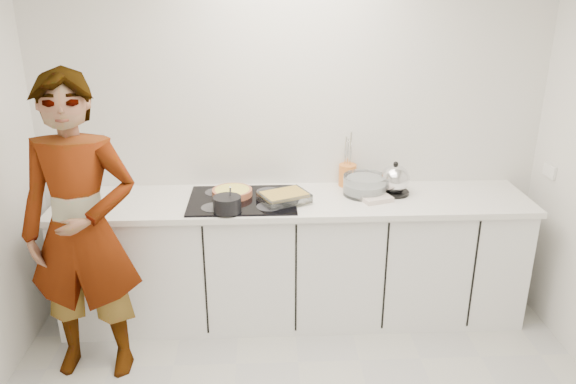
{
  "coord_description": "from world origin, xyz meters",
  "views": [
    {
      "loc": [
        -0.2,
        -2.28,
        2.32
      ],
      "look_at": [
        -0.05,
        1.05,
        1.05
      ],
      "focal_mm": 35.0,
      "sensor_mm": 36.0,
      "label": 1
    }
  ],
  "objects_px": {
    "hob": "(242,200)",
    "saucepan": "(227,204)",
    "cook": "(82,231)",
    "kettle": "(395,180)",
    "mixing_bowl": "(365,186)",
    "tart_dish": "(232,192)",
    "utensil_crock": "(347,175)",
    "baking_dish": "(284,197)"
  },
  "relations": [
    {
      "from": "hob",
      "to": "saucepan",
      "type": "xyz_separation_m",
      "value": [
        -0.09,
        -0.21,
        0.06
      ]
    },
    {
      "from": "cook",
      "to": "kettle",
      "type": "bearing_deg",
      "value": 19.4
    },
    {
      "from": "saucepan",
      "to": "mixing_bowl",
      "type": "relative_size",
      "value": 0.52
    },
    {
      "from": "tart_dish",
      "to": "mixing_bowl",
      "type": "relative_size",
      "value": 0.91
    },
    {
      "from": "kettle",
      "to": "utensil_crock",
      "type": "height_order",
      "value": "kettle"
    },
    {
      "from": "mixing_bowl",
      "to": "utensil_crock",
      "type": "height_order",
      "value": "utensil_crock"
    },
    {
      "from": "hob",
      "to": "saucepan",
      "type": "bearing_deg",
      "value": -112.98
    },
    {
      "from": "mixing_bowl",
      "to": "cook",
      "type": "bearing_deg",
      "value": -161.21
    },
    {
      "from": "utensil_crock",
      "to": "hob",
      "type": "bearing_deg",
      "value": -159.86
    },
    {
      "from": "hob",
      "to": "utensil_crock",
      "type": "distance_m",
      "value": 0.81
    },
    {
      "from": "mixing_bowl",
      "to": "saucepan",
      "type": "bearing_deg",
      "value": -162.43
    },
    {
      "from": "saucepan",
      "to": "baking_dish",
      "type": "distance_m",
      "value": 0.4
    },
    {
      "from": "baking_dish",
      "to": "kettle",
      "type": "xyz_separation_m",
      "value": [
        0.77,
        0.14,
        0.05
      ]
    },
    {
      "from": "mixing_bowl",
      "to": "utensil_crock",
      "type": "xyz_separation_m",
      "value": [
        -0.09,
        0.19,
        0.02
      ]
    },
    {
      "from": "cook",
      "to": "baking_dish",
      "type": "bearing_deg",
      "value": 23.52
    },
    {
      "from": "baking_dish",
      "to": "saucepan",
      "type": "bearing_deg",
      "value": -157.01
    },
    {
      "from": "baking_dish",
      "to": "tart_dish",
      "type": "bearing_deg",
      "value": 160.32
    },
    {
      "from": "kettle",
      "to": "utensil_crock",
      "type": "xyz_separation_m",
      "value": [
        -0.3,
        0.19,
        -0.02
      ]
    },
    {
      "from": "mixing_bowl",
      "to": "tart_dish",
      "type": "bearing_deg",
      "value": -179.21
    },
    {
      "from": "utensil_crock",
      "to": "cook",
      "type": "relative_size",
      "value": 0.08
    },
    {
      "from": "saucepan",
      "to": "utensil_crock",
      "type": "relative_size",
      "value": 1.26
    },
    {
      "from": "tart_dish",
      "to": "cook",
      "type": "height_order",
      "value": "cook"
    },
    {
      "from": "saucepan",
      "to": "utensil_crock",
      "type": "bearing_deg",
      "value": 29.99
    },
    {
      "from": "saucepan",
      "to": "cook",
      "type": "height_order",
      "value": "cook"
    },
    {
      "from": "baking_dish",
      "to": "utensil_crock",
      "type": "distance_m",
      "value": 0.58
    },
    {
      "from": "saucepan",
      "to": "mixing_bowl",
      "type": "bearing_deg",
      "value": 17.57
    },
    {
      "from": "mixing_bowl",
      "to": "kettle",
      "type": "distance_m",
      "value": 0.21
    },
    {
      "from": "saucepan",
      "to": "baking_dish",
      "type": "xyz_separation_m",
      "value": [
        0.37,
        0.16,
        -0.02
      ]
    },
    {
      "from": "tart_dish",
      "to": "utensil_crock",
      "type": "xyz_separation_m",
      "value": [
        0.83,
        0.2,
        0.04
      ]
    },
    {
      "from": "saucepan",
      "to": "mixing_bowl",
      "type": "height_order",
      "value": "saucepan"
    },
    {
      "from": "mixing_bowl",
      "to": "kettle",
      "type": "relative_size",
      "value": 1.42
    },
    {
      "from": "baking_dish",
      "to": "utensil_crock",
      "type": "relative_size",
      "value": 2.39
    },
    {
      "from": "tart_dish",
      "to": "utensil_crock",
      "type": "bearing_deg",
      "value": 13.8
    },
    {
      "from": "kettle",
      "to": "utensil_crock",
      "type": "relative_size",
      "value": 1.7
    },
    {
      "from": "mixing_bowl",
      "to": "kettle",
      "type": "height_order",
      "value": "kettle"
    },
    {
      "from": "saucepan",
      "to": "mixing_bowl",
      "type": "distance_m",
      "value": 0.98
    },
    {
      "from": "mixing_bowl",
      "to": "kettle",
      "type": "bearing_deg",
      "value": -0.22
    },
    {
      "from": "kettle",
      "to": "utensil_crock",
      "type": "distance_m",
      "value": 0.36
    },
    {
      "from": "mixing_bowl",
      "to": "cook",
      "type": "distance_m",
      "value": 1.87
    },
    {
      "from": "utensil_crock",
      "to": "tart_dish",
      "type": "bearing_deg",
      "value": -166.2
    },
    {
      "from": "kettle",
      "to": "cook",
      "type": "bearing_deg",
      "value": -163.09
    },
    {
      "from": "tart_dish",
      "to": "cook",
      "type": "bearing_deg",
      "value": -145.27
    }
  ]
}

